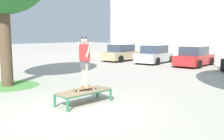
# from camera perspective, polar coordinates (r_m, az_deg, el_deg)

# --- Properties ---
(ground_plane) EXTENTS (120.00, 120.00, 0.00)m
(ground_plane) POSITION_cam_1_polar(r_m,az_deg,el_deg) (7.93, -7.32, -9.15)
(ground_plane) COLOR #B2AA9E
(skate_box) EXTENTS (0.95, 1.97, 0.46)m
(skate_box) POSITION_cam_1_polar(r_m,az_deg,el_deg) (8.62, -6.31, -4.90)
(skate_box) COLOR #237A4C
(skate_box) RESTS_ON ground
(skateboard) EXTENTS (0.44, 0.82, 0.09)m
(skateboard) POSITION_cam_1_polar(r_m,az_deg,el_deg) (8.63, -6.07, -4.06)
(skateboard) COLOR #9E754C
(skateboard) RESTS_ON skate_box
(skater) EXTENTS (0.97, 0.40, 1.69)m
(skater) POSITION_cam_1_polar(r_m,az_deg,el_deg) (8.48, -6.16, 2.54)
(skater) COLOR beige
(skater) RESTS_ON skateboard
(grass_patch_near_left) EXTENTS (2.82, 2.82, 0.01)m
(grass_patch_near_left) POSITION_cam_1_polar(r_m,az_deg,el_deg) (12.65, -22.28, -3.28)
(grass_patch_near_left) COLOR #519342
(grass_patch_near_left) RESTS_ON ground
(car_tan) EXTENTS (2.03, 4.26, 1.50)m
(car_tan) POSITION_cam_1_polar(r_m,az_deg,el_deg) (23.31, 2.27, 3.77)
(car_tan) COLOR tan
(car_tan) RESTS_ON ground
(car_silver) EXTENTS (2.05, 4.27, 1.50)m
(car_silver) POSITION_cam_1_polar(r_m,az_deg,el_deg) (21.60, 9.61, 3.35)
(car_silver) COLOR #B7BABF
(car_silver) RESTS_ON ground
(car_red) EXTENTS (1.93, 4.20, 1.50)m
(car_red) POSITION_cam_1_polar(r_m,az_deg,el_deg) (20.23, 17.94, 2.80)
(car_red) COLOR red
(car_red) RESTS_ON ground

